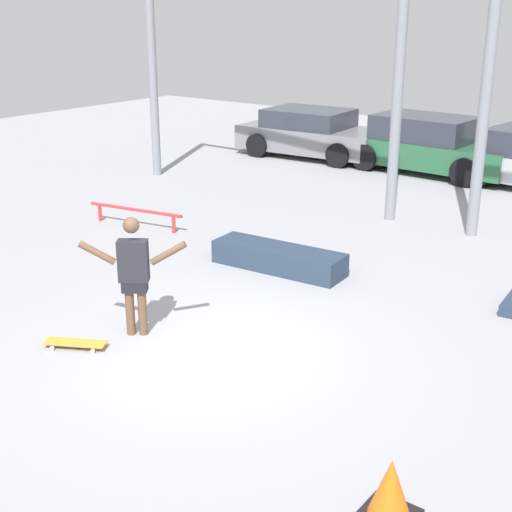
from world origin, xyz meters
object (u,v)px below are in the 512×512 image
Objects in this scene: grind_box at (278,258)px; traffic_cone at (390,489)px; skateboard at (76,343)px; parked_car_grey at (312,134)px; grind_rail at (135,212)px; parked_car_green at (428,145)px; skateboarder at (134,271)px.

grind_box is 3.97× the size of traffic_cone.
grind_box is (0.36, 3.70, 0.12)m from skateboard.
grind_box is 0.53× the size of parked_car_grey.
grind_rail is (-3.43, 0.22, 0.10)m from grind_box.
grind_box is at bearing 55.61° from skateboard.
parked_car_grey is 14.52m from traffic_cone.
parked_car_green is (3.32, 0.10, 0.04)m from parked_car_grey.
skateboarder reaches higher than traffic_cone.
skateboarder is 10.81m from parked_car_green.
traffic_cone is at bearing -45.33° from grind_box.
traffic_cone reaches higher than grind_rail.
traffic_cone is (7.49, -4.32, -0.02)m from grind_rail.
parked_car_grey reaches higher than skateboard.
skateboard is 11.52m from parked_car_green.
skateboard is at bearing -51.91° from grind_rail.
traffic_cone is (5.15, -11.89, -0.40)m from parked_car_green.
parked_car_grey is (-4.36, 10.66, -0.24)m from skateboarder.
grind_box reaches higher than skateboard.
skateboard is at bearing -83.73° from parked_car_green.
grind_box is at bearing -79.36° from parked_car_green.
parked_car_grey reaches higher than grind_box.
skateboarder reaches higher than grind_rail.
skateboarder is 0.76× the size of grind_rail.
grind_box reaches higher than grind_rail.
parked_car_green is (-0.74, 11.48, 0.60)m from skateboard.
grind_rail is 8.65m from traffic_cone.
skateboard is at bearing 174.78° from traffic_cone.
traffic_cone is at bearing -63.96° from parked_car_green.
parked_car_grey is at bearing 125.70° from traffic_cone.
traffic_cone is at bearing -52.06° from skateboarder.
grind_rail is 0.47× the size of parked_car_green.
parked_car_green is at bearing 113.44° from traffic_cone.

